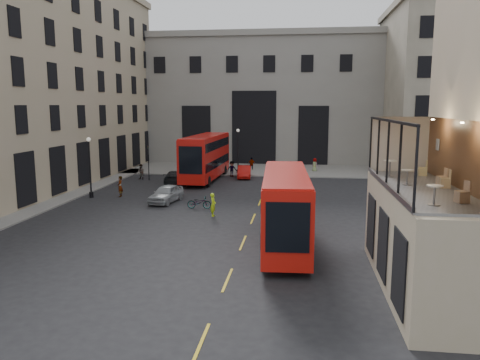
# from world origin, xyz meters

# --- Properties ---
(ground) EXTENTS (140.00, 140.00, 0.00)m
(ground) POSITION_xyz_m (0.00, 0.00, 0.00)
(ground) COLOR black
(ground) RESTS_ON ground
(host_frontage) EXTENTS (3.00, 11.00, 4.50)m
(host_frontage) POSITION_xyz_m (6.50, 0.00, 2.25)
(host_frontage) COLOR tan
(host_frontage) RESTS_ON ground
(cafe_floor) EXTENTS (3.00, 10.00, 0.10)m
(cafe_floor) POSITION_xyz_m (6.50, 0.00, 4.55)
(cafe_floor) COLOR slate
(cafe_floor) RESTS_ON host_frontage
(gateway) EXTENTS (35.00, 10.60, 18.00)m
(gateway) POSITION_xyz_m (-5.00, 47.99, 9.39)
(gateway) COLOR gray
(gateway) RESTS_ON ground
(building_right) EXTENTS (16.60, 18.60, 20.00)m
(building_right) POSITION_xyz_m (20.00, 39.97, 10.39)
(building_right) COLOR #AA9E89
(building_right) RESTS_ON ground
(pavement_far) EXTENTS (40.00, 12.00, 0.12)m
(pavement_far) POSITION_xyz_m (-6.00, 38.00, 0.06)
(pavement_far) COLOR slate
(pavement_far) RESTS_ON ground
(traffic_light_near) EXTENTS (0.16, 0.20, 3.80)m
(traffic_light_near) POSITION_xyz_m (-1.00, 12.00, 2.42)
(traffic_light_near) COLOR black
(traffic_light_near) RESTS_ON ground
(traffic_light_far) EXTENTS (0.16, 0.20, 3.80)m
(traffic_light_far) POSITION_xyz_m (-15.00, 28.00, 2.42)
(traffic_light_far) COLOR black
(traffic_light_far) RESTS_ON ground
(street_lamp_a) EXTENTS (0.36, 0.36, 5.33)m
(street_lamp_a) POSITION_xyz_m (-17.00, 18.00, 2.39)
(street_lamp_a) COLOR black
(street_lamp_a) RESTS_ON ground
(street_lamp_b) EXTENTS (0.36, 0.36, 5.33)m
(street_lamp_b) POSITION_xyz_m (-6.00, 34.00, 2.39)
(street_lamp_b) COLOR black
(street_lamp_b) RESTS_ON ground
(bus_near) EXTENTS (3.00, 10.97, 4.34)m
(bus_near) POSITION_xyz_m (0.50, 5.67, 2.44)
(bus_near) COLOR red
(bus_near) RESTS_ON ground
(bus_far) EXTENTS (3.28, 12.32, 4.88)m
(bus_far) POSITION_xyz_m (-8.86, 28.90, 2.74)
(bus_far) COLOR red
(bus_far) RESTS_ON ground
(car_a) EXTENTS (2.39, 4.53, 1.47)m
(car_a) POSITION_xyz_m (-9.84, 16.86, 0.73)
(car_a) COLOR #93979B
(car_a) RESTS_ON ground
(car_b) EXTENTS (1.82, 4.27, 1.37)m
(car_b) POSITION_xyz_m (-4.88, 30.92, 0.68)
(car_b) COLOR #AF0F0A
(car_b) RESTS_ON ground
(car_c) EXTENTS (2.21, 4.65, 1.31)m
(car_c) POSITION_xyz_m (-11.66, 26.51, 0.65)
(car_c) COLOR black
(car_c) RESTS_ON ground
(bicycle) EXTENTS (1.90, 0.69, 0.99)m
(bicycle) POSITION_xyz_m (-6.56, 14.81, 0.50)
(bicycle) COLOR gray
(bicycle) RESTS_ON ground
(cyclist) EXTENTS (0.45, 0.65, 1.72)m
(cyclist) POSITION_xyz_m (-5.00, 12.47, 0.86)
(cyclist) COLOR #CBFF1A
(cyclist) RESTS_ON ground
(pedestrian_a) EXTENTS (1.00, 0.89, 1.69)m
(pedestrian_a) POSITION_xyz_m (-15.99, 28.35, 0.84)
(pedestrian_a) COLOR gray
(pedestrian_a) RESTS_ON ground
(pedestrian_b) EXTENTS (1.35, 1.10, 1.81)m
(pedestrian_b) POSITION_xyz_m (-6.37, 31.52, 0.91)
(pedestrian_b) COLOR gray
(pedestrian_b) RESTS_ON ground
(pedestrian_c) EXTENTS (1.02, 0.54, 1.66)m
(pedestrian_c) POSITION_xyz_m (-4.66, 36.84, 0.83)
(pedestrian_c) COLOR gray
(pedestrian_c) RESTS_ON ground
(pedestrian_d) EXTENTS (0.96, 0.96, 1.69)m
(pedestrian_d) POSITION_xyz_m (3.10, 36.83, 0.84)
(pedestrian_d) COLOR gray
(pedestrian_d) RESTS_ON ground
(pedestrian_e) EXTENTS (0.55, 0.74, 1.86)m
(pedestrian_e) POSITION_xyz_m (-14.58, 18.67, 0.93)
(pedestrian_e) COLOR gray
(pedestrian_e) RESTS_ON ground
(cafe_table_near) EXTENTS (0.57, 0.57, 0.72)m
(cafe_table_near) POSITION_xyz_m (6.00, -3.67, 5.07)
(cafe_table_near) COLOR silver
(cafe_table_near) RESTS_ON cafe_floor
(cafe_table_mid) EXTENTS (0.55, 0.55, 0.68)m
(cafe_table_mid) POSITION_xyz_m (6.00, 0.59, 5.05)
(cafe_table_mid) COLOR beige
(cafe_table_mid) RESTS_ON cafe_floor
(cafe_table_far) EXTENTS (0.65, 0.65, 0.81)m
(cafe_table_far) POSITION_xyz_m (5.68, 2.99, 5.14)
(cafe_table_far) COLOR beige
(cafe_table_far) RESTS_ON cafe_floor
(cafe_chair_a) EXTENTS (0.48, 0.48, 0.81)m
(cafe_chair_a) POSITION_xyz_m (7.13, -3.11, 4.85)
(cafe_chair_a) COLOR tan
(cafe_chair_a) RESTS_ON cafe_floor
(cafe_chair_b) EXTENTS (0.44, 0.44, 0.79)m
(cafe_chair_b) POSITION_xyz_m (7.47, 0.06, 4.84)
(cafe_chair_b) COLOR tan
(cafe_chair_b) RESTS_ON cafe_floor
(cafe_chair_c) EXTENTS (0.42, 0.42, 0.77)m
(cafe_chair_c) POSITION_xyz_m (7.51, 0.70, 4.83)
(cafe_chair_c) COLOR tan
(cafe_chair_c) RESTS_ON cafe_floor
(cafe_chair_d) EXTENTS (0.43, 0.43, 0.78)m
(cafe_chair_d) POSITION_xyz_m (7.41, 3.61, 4.84)
(cafe_chair_d) COLOR tan
(cafe_chair_d) RESTS_ON cafe_floor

